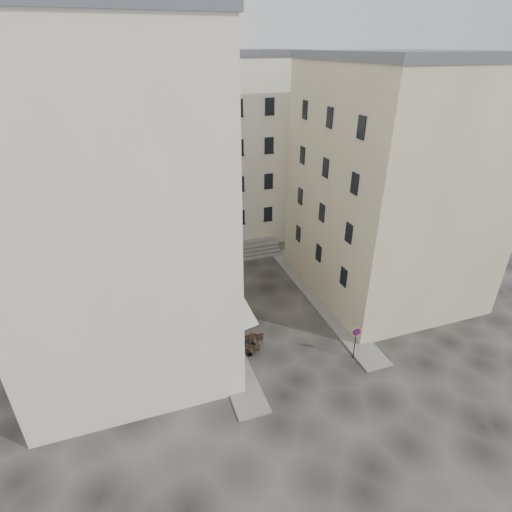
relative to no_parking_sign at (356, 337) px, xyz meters
name	(u,v)px	position (x,y,z in m)	size (l,w,h in m)	color
ground	(282,329)	(-3.38, 4.43, -1.78)	(90.00, 90.00, 0.00)	black
sidewalk_left	(212,310)	(-7.88, 8.43, -1.72)	(2.00, 22.00, 0.12)	slate
sidewalk_right	(318,297)	(1.12, 7.43, -1.72)	(2.00, 18.00, 0.12)	slate
building_left	(112,202)	(-13.88, 7.43, 8.53)	(12.20, 16.20, 20.60)	beige
building_right	(392,182)	(7.12, 7.93, 7.53)	(12.20, 14.20, 18.60)	tan
building_back	(207,150)	(-4.38, 23.43, 7.53)	(18.20, 10.20, 18.60)	beige
cafe_storefront	(222,312)	(-7.70, 5.43, 0.10)	(1.74, 7.30, 3.50)	#480A0C
stone_steps	(235,252)	(-3.38, 17.01, -1.38)	(9.00, 3.15, 0.80)	#63615E
bollard_near	(245,341)	(-6.63, 3.43, -1.26)	(0.12, 0.12, 0.98)	black
bollard_mid	(232,313)	(-6.63, 6.93, -1.26)	(0.12, 0.12, 0.98)	black
bollard_far	(220,290)	(-6.63, 10.43, -1.26)	(0.12, 0.12, 0.98)	black
no_parking_sign	(356,337)	(0.00, 0.00, 0.00)	(0.57, 0.14, 2.51)	black
bistro_table_a	(250,350)	(-6.57, 2.56, -1.32)	(1.30, 0.61, 0.91)	black
bistro_table_b	(253,339)	(-6.05, 3.51, -1.27)	(1.42, 0.67, 1.00)	black
bistro_table_c	(230,319)	(-6.94, 6.28, -1.30)	(1.34, 0.63, 0.94)	black
bistro_table_d	(231,307)	(-6.47, 7.79, -1.30)	(1.33, 0.63, 0.94)	black
bistro_table_e	(224,301)	(-6.70, 8.84, -1.32)	(1.27, 0.60, 0.90)	black
pedestrian	(243,320)	(-6.17, 5.37, -0.94)	(0.62, 0.40, 1.69)	#222228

